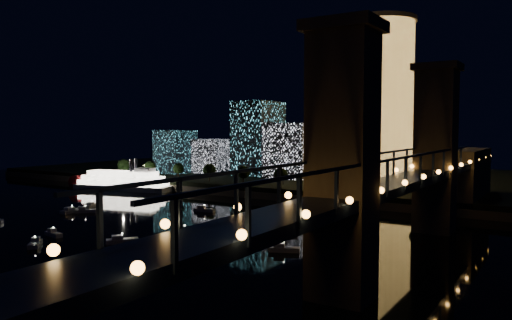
# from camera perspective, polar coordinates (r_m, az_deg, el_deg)

# --- Properties ---
(ground) EXTENTS (520.00, 520.00, 0.00)m
(ground) POSITION_cam_1_polar(r_m,az_deg,el_deg) (147.23, -11.23, -8.59)
(ground) COLOR black
(ground) RESTS_ON ground
(far_bank) EXTENTS (420.00, 160.00, 5.00)m
(far_bank) POSITION_cam_1_polar(r_m,az_deg,el_deg) (283.16, 11.88, -2.19)
(far_bank) COLOR black
(far_bank) RESTS_ON ground
(seawall) EXTENTS (420.00, 6.00, 3.00)m
(seawall) POSITION_cam_1_polar(r_m,az_deg,el_deg) (212.72, 4.33, -4.32)
(seawall) COLOR #6B5E4C
(seawall) RESTS_ON ground
(tower_cylindrical) EXTENTS (34.00, 34.00, 78.77)m
(tower_cylindrical) POSITION_cam_1_polar(r_m,az_deg,el_deg) (252.32, 13.95, 6.63)
(tower_cylindrical) COLOR #EFAD4C
(tower_cylindrical) RESTS_ON far_bank
(tower_rectangular) EXTENTS (23.23, 23.23, 73.92)m
(tower_rectangular) POSITION_cam_1_polar(r_m,az_deg,el_deg) (263.76, 9.90, 5.99)
(tower_rectangular) COLOR #EFAD4C
(tower_rectangular) RESTS_ON far_bank
(midrise_blocks) EXTENTS (92.03, 39.04, 40.74)m
(midrise_blocks) POSITION_cam_1_polar(r_m,az_deg,el_deg) (277.36, -1.27, 1.61)
(midrise_blocks) COLOR silver
(midrise_blocks) RESTS_ON far_bank
(truss_bridge) EXTENTS (13.00, 266.00, 50.00)m
(truss_bridge) POSITION_cam_1_polar(r_m,az_deg,el_deg) (113.63, 14.47, -3.96)
(truss_bridge) COLOR #18274E
(truss_bridge) RESTS_ON ground
(riverboat) EXTENTS (56.02, 23.10, 16.56)m
(riverboat) POSITION_cam_1_polar(r_m,az_deg,el_deg) (259.43, -15.43, -2.39)
(riverboat) COLOR silver
(riverboat) RESTS_ON ground
(motorboats) EXTENTS (107.32, 82.54, 2.78)m
(motorboats) POSITION_cam_1_polar(r_m,az_deg,el_deg) (161.56, -11.52, -7.20)
(motorboats) COLOR silver
(motorboats) RESTS_ON ground
(esplanade_trees) EXTENTS (166.22, 6.81, 8.90)m
(esplanade_trees) POSITION_cam_1_polar(r_m,az_deg,el_deg) (233.24, -1.81, -1.39)
(esplanade_trees) COLOR black
(esplanade_trees) RESTS_ON far_bank
(street_lamps) EXTENTS (132.70, 0.70, 5.65)m
(street_lamps) POSITION_cam_1_polar(r_m,az_deg,el_deg) (239.62, -1.45, -1.60)
(street_lamps) COLOR black
(street_lamps) RESTS_ON far_bank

